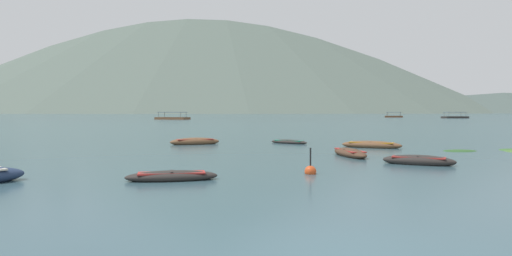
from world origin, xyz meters
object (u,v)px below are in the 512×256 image
rowboat_7 (172,176)px  ferry_0 (455,117)px  rowboat_2 (350,153)px  ferry_2 (394,116)px  rowboat_4 (195,142)px  ferry_1 (172,118)px  rowboat_3 (371,145)px  rowboat_1 (289,142)px  rowboat_5 (419,161)px  mooring_buoy (310,171)px

rowboat_7 → ferry_0: size_ratio=0.30×
rowboat_2 → ferry_2: size_ratio=0.49×
rowboat_4 → ferry_1: bearing=104.2°
rowboat_3 → rowboat_4: 12.02m
ferry_2 → rowboat_7: bearing=-107.1°
rowboat_1 → ferry_1: 111.17m
ferry_0 → rowboat_1: bearing=-116.1°
rowboat_2 → rowboat_4: (-9.49, 7.79, 0.03)m
ferry_0 → rowboat_3: bearing=-113.9°
rowboat_1 → rowboat_5: 13.50m
mooring_buoy → rowboat_1: bearing=91.1°
rowboat_5 → rowboat_4: bearing=136.2°
rowboat_7 → ferry_1: size_ratio=0.27×
ferry_1 → rowboat_4: bearing=-75.8°
rowboat_2 → rowboat_4: 12.28m
rowboat_7 → mooring_buoy: bearing=19.8°
rowboat_1 → ferry_0: bearing=63.9°
rowboat_1 → mooring_buoy: 15.56m
rowboat_1 → rowboat_5: bearing=-67.4°
rowboat_2 → rowboat_7: (-7.27, -8.35, -0.03)m
rowboat_7 → rowboat_3: bearing=55.2°
rowboat_7 → ferry_1: (-29.38, 123.17, 0.32)m
rowboat_3 → rowboat_7: rowboat_3 is taller
rowboat_7 → mooring_buoy: mooring_buoy is taller
rowboat_4 → mooring_buoy: bearing=-64.3°
ferry_0 → mooring_buoy: 169.33m
rowboat_3 → rowboat_7: bearing=-124.8°
rowboat_5 → rowboat_7: rowboat_5 is taller
ferry_0 → ferry_2: 31.84m
ferry_1 → ferry_2: bearing=35.3°
rowboat_3 → ferry_1: bearing=109.6°
rowboat_3 → ferry_1: size_ratio=0.34×
rowboat_4 → ferry_2: (59.08, 168.16, 0.26)m
rowboat_2 → rowboat_5: bearing=-56.7°
rowboat_2 → rowboat_3: size_ratio=0.98×
rowboat_1 → rowboat_4: 6.73m
mooring_buoy → rowboat_7: bearing=-160.2°
rowboat_7 → mooring_buoy: 5.00m
rowboat_4 → ferry_1: (-27.15, 107.03, 0.26)m
ferry_0 → ferry_1: bearing=-161.8°
ferry_1 → rowboat_5: bearing=-71.8°
rowboat_7 → mooring_buoy: size_ratio=2.91×
rowboat_2 → mooring_buoy: bearing=-111.0°
ferry_0 → ferry_2: size_ratio=1.34×
rowboat_3 → ferry_2: (47.30, 170.55, 0.28)m
rowboat_5 → ferry_2: (47.25, 179.51, 0.28)m
rowboat_5 → rowboat_7: bearing=-153.5°
rowboat_4 → mooring_buoy: size_ratio=3.35×
rowboat_5 → mooring_buoy: (-4.89, -3.09, -0.06)m
rowboat_7 → ferry_2: bearing=72.9°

